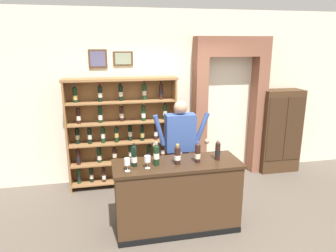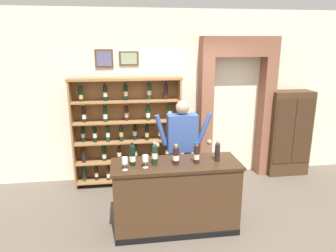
{
  "view_description": "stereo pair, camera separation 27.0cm",
  "coord_description": "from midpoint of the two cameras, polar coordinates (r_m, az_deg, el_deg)",
  "views": [
    {
      "loc": [
        -1.09,
        -3.69,
        2.46
      ],
      "look_at": [
        -0.25,
        0.26,
        1.38
      ],
      "focal_mm": 33.38,
      "sensor_mm": 36.0,
      "label": 1
    },
    {
      "loc": [
        -0.83,
        -3.74,
        2.46
      ],
      "look_at": [
        -0.25,
        0.26,
        1.38
      ],
      "focal_mm": 33.38,
      "sensor_mm": 36.0,
      "label": 2
    }
  ],
  "objects": [
    {
      "name": "ground_plane",
      "position": [
        4.57,
        5.52,
        -17.88
      ],
      "size": [
        14.0,
        14.0,
        0.02
      ],
      "primitive_type": "cube",
      "color": "brown"
    },
    {
      "name": "back_wall",
      "position": [
        5.75,
        1.48,
        5.5
      ],
      "size": [
        12.0,
        0.19,
        3.03
      ],
      "color": "beige",
      "rests_on": "ground"
    },
    {
      "name": "wine_shelf",
      "position": [
        5.44,
        -6.05,
        -0.79
      ],
      "size": [
        1.88,
        0.32,
        1.91
      ],
      "color": "olive",
      "rests_on": "ground"
    },
    {
      "name": "archway_doorway",
      "position": [
        5.96,
        13.42,
        4.64
      ],
      "size": [
        1.38,
        0.45,
        2.57
      ],
      "color": "brown",
      "rests_on": "ground"
    },
    {
      "name": "side_cabinet",
      "position": [
        6.39,
        22.2,
        -1.19
      ],
      "size": [
        0.78,
        0.39,
        1.61
      ],
      "color": "#422B19",
      "rests_on": "ground"
    },
    {
      "name": "tasting_counter",
      "position": [
        4.28,
        3.26,
        -12.67
      ],
      "size": [
        1.68,
        0.62,
        0.95
      ],
      "color": "#422B19",
      "rests_on": "ground"
    },
    {
      "name": "shopkeeper",
      "position": [
        4.69,
        4.24,
        -2.88
      ],
      "size": [
        0.88,
        0.22,
        1.65
      ],
      "color": "#2D3347",
      "rests_on": "ground"
    },
    {
      "name": "tasting_bottle_bianco",
      "position": [
        3.97,
        -4.57,
        -5.26
      ],
      "size": [
        0.07,
        0.07,
        0.3
      ],
      "color": "black",
      "rests_on": "tasting_counter"
    },
    {
      "name": "tasting_bottle_riserva",
      "position": [
        3.97,
        -0.49,
        -5.12
      ],
      "size": [
        0.07,
        0.07,
        0.31
      ],
      "color": "black",
      "rests_on": "tasting_counter"
    },
    {
      "name": "tasting_bottle_rosso",
      "position": [
        3.99,
        3.41,
        -5.29
      ],
      "size": [
        0.08,
        0.08,
        0.27
      ],
      "color": "black",
      "rests_on": "tasting_counter"
    },
    {
      "name": "tasting_bottle_super_tuscan",
      "position": [
        4.06,
        7.16,
        -4.98
      ],
      "size": [
        0.07,
        0.07,
        0.28
      ],
      "color": "black",
      "rests_on": "tasting_counter"
    },
    {
      "name": "tasting_bottle_grappa",
      "position": [
        4.17,
        10.86,
        -4.56
      ],
      "size": [
        0.07,
        0.07,
        0.28
      ],
      "color": "black",
      "rests_on": "tasting_counter"
    },
    {
      "name": "wine_glass_spare",
      "position": [
        3.89,
        -2.17,
        -6.08
      ],
      "size": [
        0.08,
        0.08,
        0.16
      ],
      "color": "silver",
      "rests_on": "tasting_counter"
    },
    {
      "name": "wine_glass_center",
      "position": [
        3.84,
        -5.9,
        -6.46
      ],
      "size": [
        0.07,
        0.07,
        0.16
      ],
      "color": "silver",
      "rests_on": "tasting_counter"
    }
  ]
}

